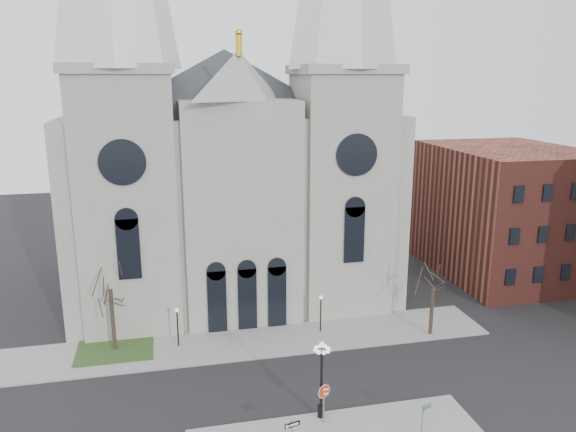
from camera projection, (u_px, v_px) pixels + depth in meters
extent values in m
plane|color=black|center=(280.00, 419.00, 36.08)|extent=(160.00, 160.00, 0.00)
cube|color=gray|center=(252.00, 341.00, 46.47)|extent=(40.00, 6.00, 0.14)
cube|color=#304E21|center=(115.00, 350.00, 45.06)|extent=(6.00, 5.00, 0.18)
cube|color=gray|center=(228.00, 199.00, 58.49)|extent=(30.00, 24.00, 18.00)
pyramid|color=#2D3035|center=(224.00, 49.00, 54.84)|extent=(33.00, 26.40, 6.00)
cube|color=gray|center=(129.00, 202.00, 47.93)|extent=(8.00, 8.00, 22.00)
cylinder|color=black|center=(122.00, 162.00, 43.12)|extent=(3.60, 0.30, 3.60)
cube|color=gray|center=(341.00, 192.00, 51.99)|extent=(8.00, 8.00, 22.00)
cylinder|color=black|center=(357.00, 155.00, 47.19)|extent=(3.60, 0.30, 3.60)
cube|color=gray|center=(242.00, 214.00, 48.84)|extent=(10.00, 5.00, 19.50)
pyramid|color=gray|center=(239.00, 75.00, 45.98)|extent=(11.00, 5.00, 4.00)
cube|color=brown|center=(505.00, 211.00, 61.61)|extent=(14.00, 18.00, 14.00)
cylinder|color=black|center=(113.00, 320.00, 44.44)|extent=(0.32, 0.32, 5.25)
cylinder|color=black|center=(432.00, 312.00, 47.29)|extent=(0.32, 0.32, 4.20)
cylinder|color=black|center=(178.00, 328.00, 45.28)|extent=(0.12, 0.12, 3.00)
sphere|color=white|center=(177.00, 310.00, 44.89)|extent=(0.32, 0.32, 0.32)
cylinder|color=black|center=(321.00, 315.00, 47.84)|extent=(0.12, 0.12, 3.00)
sphere|color=white|center=(321.00, 297.00, 47.45)|extent=(0.32, 0.32, 0.32)
cylinder|color=slate|center=(324.00, 404.00, 35.25)|extent=(0.10, 0.10, 2.57)
cylinder|color=red|center=(324.00, 391.00, 35.04)|extent=(0.89, 0.04, 0.89)
cylinder|color=white|center=(324.00, 391.00, 35.04)|extent=(0.96, 0.02, 0.96)
cube|color=white|center=(324.00, 389.00, 35.00)|extent=(0.49, 0.02, 0.11)
cube|color=white|center=(324.00, 393.00, 35.07)|extent=(0.56, 0.02, 0.11)
cylinder|color=black|center=(321.00, 384.00, 35.56)|extent=(0.16, 0.16, 4.64)
cylinder|color=black|center=(321.00, 411.00, 36.03)|extent=(0.44, 0.44, 0.81)
sphere|color=white|center=(322.00, 344.00, 34.89)|extent=(0.32, 0.32, 0.32)
cube|color=black|center=(292.00, 424.00, 32.11)|extent=(0.95, 0.26, 0.31)
cylinder|color=slate|center=(422.00, 420.00, 34.00)|extent=(0.08, 0.08, 2.07)
cube|color=#0B4F20|center=(427.00, 406.00, 33.96)|extent=(0.56, 0.22, 0.14)
cube|color=#0B4F20|center=(427.00, 408.00, 34.00)|extent=(0.56, 0.22, 0.14)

